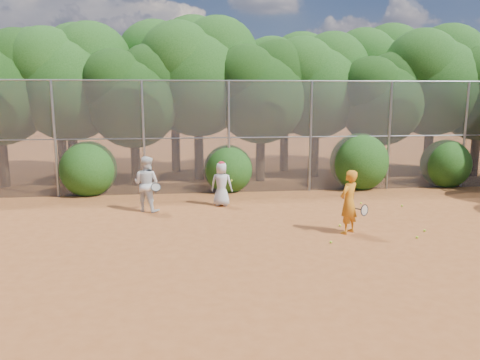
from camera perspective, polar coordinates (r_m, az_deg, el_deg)
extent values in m
plane|color=#984E22|center=(11.50, 6.45, -7.55)|extent=(80.00, 80.00, 0.00)
cylinder|color=gray|center=(17.31, -21.64, 4.61)|extent=(0.09, 0.09, 4.00)
cylinder|color=gray|center=(16.78, -11.67, 4.97)|extent=(0.09, 0.09, 4.00)
cylinder|color=gray|center=(16.79, -1.38, 5.18)|extent=(0.09, 0.09, 4.00)
cylinder|color=gray|center=(17.32, 8.59, 5.23)|extent=(0.09, 0.09, 4.00)
cylinder|color=gray|center=(18.33, 17.72, 5.13)|extent=(0.09, 0.09, 4.00)
cylinder|color=gray|center=(19.76, 25.71, 4.95)|extent=(0.09, 0.09, 4.00)
cylinder|color=gray|center=(16.84, 2.05, 12.00)|extent=(20.00, 0.05, 0.05)
cylinder|color=gray|center=(16.91, 2.01, 5.21)|extent=(20.00, 0.04, 0.04)
cube|color=slate|center=(16.91, 2.01, 5.21)|extent=(20.00, 0.02, 4.00)
cylinder|color=black|center=(20.05, -26.95, 2.58)|extent=(0.38, 0.38, 2.38)
sphere|color=black|center=(20.04, -25.27, 12.15)|extent=(3.05, 3.05, 3.05)
cylinder|color=black|center=(19.80, -19.66, 3.22)|extent=(0.38, 0.38, 2.52)
sphere|color=#194511|center=(19.67, -20.11, 10.38)|extent=(4.03, 4.03, 4.03)
sphere|color=#194511|center=(19.93, -17.71, 13.41)|extent=(3.23, 3.23, 3.23)
sphere|color=#194511|center=(19.57, -22.52, 12.59)|extent=(3.02, 3.02, 3.02)
cylinder|color=black|center=(18.72, -12.63, 2.66)|extent=(0.36, 0.36, 2.17)
sphere|color=black|center=(18.56, -12.89, 9.17)|extent=(3.47, 3.47, 3.47)
sphere|color=black|center=(18.85, -10.74, 11.91)|extent=(2.78, 2.78, 2.78)
sphere|color=black|center=(18.37, -14.99, 11.24)|extent=(2.60, 2.60, 2.60)
cylinder|color=black|center=(19.58, -5.05, 3.93)|extent=(0.39, 0.39, 2.66)
sphere|color=#194511|center=(19.46, -5.17, 11.57)|extent=(4.26, 4.26, 4.26)
sphere|color=#194511|center=(19.97, -2.73, 14.63)|extent=(3.40, 3.40, 3.40)
sphere|color=#194511|center=(19.17, -7.48, 14.09)|extent=(3.19, 3.19, 3.19)
cylinder|color=black|center=(19.24, 2.49, 3.26)|extent=(0.37, 0.37, 2.27)
sphere|color=black|center=(19.09, 2.54, 9.92)|extent=(3.64, 3.64, 3.64)
sphere|color=black|center=(19.59, 4.55, 12.57)|extent=(2.91, 2.91, 2.91)
sphere|color=black|center=(18.74, 0.73, 12.14)|extent=(2.73, 2.73, 2.73)
cylinder|color=black|center=(20.54, 9.06, 3.85)|extent=(0.38, 0.38, 2.45)
sphere|color=#194511|center=(20.41, 9.25, 10.55)|extent=(3.92, 3.92, 3.92)
sphere|color=#194511|center=(21.04, 11.15, 13.16)|extent=(3.14, 3.14, 3.14)
sphere|color=#194511|center=(19.97, 7.61, 12.85)|extent=(2.94, 2.94, 2.94)
cylinder|color=black|center=(20.45, 16.57, 3.02)|extent=(0.36, 0.36, 2.10)
sphere|color=black|center=(20.31, 16.87, 8.79)|extent=(3.36, 3.36, 3.36)
sphere|color=black|center=(20.88, 18.35, 11.05)|extent=(2.69, 2.69, 2.69)
sphere|color=black|center=(19.84, 15.68, 10.76)|extent=(2.52, 2.52, 2.52)
cylinder|color=black|center=(22.05, 21.99, 3.84)|extent=(0.39, 0.39, 2.59)
sphere|color=#194511|center=(21.94, 22.45, 10.44)|extent=(4.14, 4.14, 4.14)
sphere|color=#194511|center=(22.74, 23.99, 12.92)|extent=(3.32, 3.32, 3.32)
sphere|color=#194511|center=(21.35, 21.27, 12.77)|extent=(3.11, 3.11, 3.11)
cylinder|color=black|center=(22.84, 26.74, 3.34)|extent=(0.37, 0.37, 2.31)
sphere|color=black|center=(22.71, 27.22, 9.00)|extent=(3.70, 3.70, 3.70)
sphere|color=black|center=(22.14, 26.36, 10.99)|extent=(2.77, 2.77, 2.77)
cylinder|color=black|center=(22.25, -20.87, 4.02)|extent=(0.39, 0.39, 2.62)
sphere|color=#194511|center=(22.14, -21.31, 10.64)|extent=(4.20, 4.20, 4.20)
sphere|color=#194511|center=(22.40, -19.08, 13.46)|extent=(3.36, 3.36, 3.36)
sphere|color=#194511|center=(22.06, -23.56, 12.68)|extent=(3.15, 3.15, 3.15)
cylinder|color=black|center=(21.76, -7.86, 4.70)|extent=(0.40, 0.40, 2.80)
sphere|color=#194511|center=(21.66, -8.04, 11.94)|extent=(4.48, 4.48, 4.48)
sphere|color=#194511|center=(22.17, -5.69, 14.86)|extent=(3.58, 3.58, 3.58)
sphere|color=#194511|center=(21.40, -10.29, 14.30)|extent=(3.36, 3.36, 3.36)
cylinder|color=black|center=(21.84, 5.40, 4.41)|extent=(0.38, 0.38, 2.52)
sphere|color=#194511|center=(21.73, 5.51, 10.90)|extent=(4.03, 4.03, 4.03)
sphere|color=#194511|center=(22.33, 7.42, 13.44)|extent=(3.23, 3.23, 3.23)
sphere|color=#194511|center=(21.31, 3.82, 13.10)|extent=(3.02, 3.02, 3.02)
cylinder|color=black|center=(23.74, 15.82, 4.80)|extent=(0.40, 0.40, 2.73)
sphere|color=#194511|center=(23.64, 16.15, 11.26)|extent=(4.37, 4.37, 4.37)
sphere|color=#194511|center=(24.44, 17.82, 13.70)|extent=(3.49, 3.49, 3.49)
sphere|color=#194511|center=(23.09, 14.78, 13.52)|extent=(3.28, 3.28, 3.28)
sphere|color=#194511|center=(17.49, -18.01, 1.58)|extent=(2.00, 2.00, 2.00)
sphere|color=#194511|center=(17.22, -1.46, 1.62)|extent=(1.80, 1.80, 1.80)
sphere|color=#194511|center=(18.32, 14.33, 2.47)|extent=(2.20, 2.20, 2.20)
sphere|color=#194511|center=(19.86, 23.79, 2.06)|extent=(1.90, 1.90, 1.90)
imported|color=orange|center=(12.26, 13.11, -2.62)|extent=(0.72, 0.69, 1.65)
torus|color=black|center=(12.24, 14.93, -3.57)|extent=(0.28, 0.19, 0.30)
cylinder|color=black|center=(12.37, 14.12, -3.43)|extent=(0.18, 0.26, 0.04)
imported|color=silver|center=(14.94, -2.27, -0.50)|extent=(0.79, 0.62, 1.41)
ellipsoid|color=red|center=(14.82, -2.28, 2.04)|extent=(0.22, 0.22, 0.13)
sphere|color=#BDE72A|center=(14.74, -1.05, -0.07)|extent=(0.07, 0.07, 0.07)
imported|color=silver|center=(14.49, -11.34, -0.47)|extent=(1.02, 0.94, 1.70)
torus|color=black|center=(14.18, -10.22, -0.86)|extent=(0.32, 0.24, 0.25)
cylinder|color=black|center=(14.38, -10.22, -1.27)|extent=(0.05, 0.24, 0.20)
sphere|color=#BDE72A|center=(13.17, 21.58, -5.75)|extent=(0.07, 0.07, 0.07)
sphere|color=#BDE72A|center=(15.78, 19.14, -2.98)|extent=(0.07, 0.07, 0.07)
sphere|color=#BDE72A|center=(11.54, 11.01, -7.44)|extent=(0.07, 0.07, 0.07)
sphere|color=#BDE72A|center=(12.50, 20.77, -6.55)|extent=(0.07, 0.07, 0.07)
sphere|color=#BDE72A|center=(13.01, 12.08, -5.43)|extent=(0.07, 0.07, 0.07)
sphere|color=#BDE72A|center=(15.77, 14.53, -2.74)|extent=(0.07, 0.07, 0.07)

